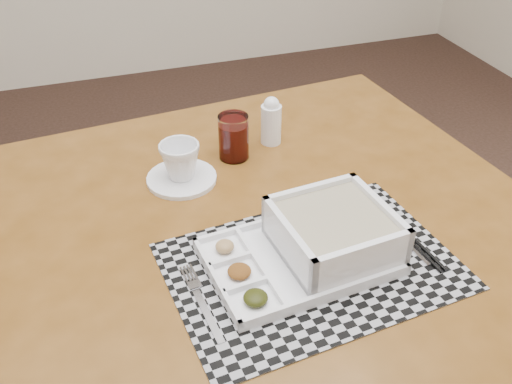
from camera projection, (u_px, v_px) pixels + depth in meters
dining_table at (274, 259)px, 1.14m from camera, size 1.17×1.17×0.81m
placemat at (312, 266)px, 1.00m from camera, size 0.52×0.39×0.00m
serving_tray at (324, 240)px, 1.01m from camera, size 0.34×0.25×0.09m
fork at (202, 300)px, 0.93m from camera, size 0.03×0.19×0.00m
spoon at (385, 220)px, 1.10m from camera, size 0.04×0.18×0.01m
chopsticks at (403, 231)px, 1.08m from camera, size 0.04×0.24×0.01m
saucer at (182, 178)px, 1.22m from camera, size 0.15×0.15×0.01m
cup at (180, 161)px, 1.20m from camera, size 0.11×0.11×0.08m
juice_glass at (234, 139)px, 1.27m from camera, size 0.07×0.07×0.10m
creamer_bottle at (271, 121)px, 1.32m from camera, size 0.05×0.05×0.12m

